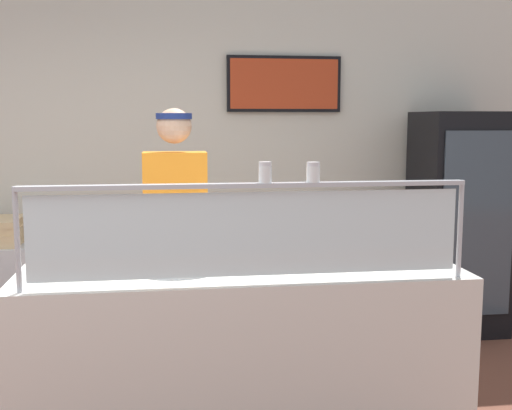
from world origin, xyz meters
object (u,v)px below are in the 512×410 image
pizza_tray (177,266)px  pizza_server (183,262)px  drink_fridge (459,222)px  parmesan_shaker (265,174)px  worker_figure (177,233)px  pepper_flake_shaker (313,173)px

pizza_tray → pizza_server: 0.04m
pizza_server → drink_fridge: drink_fridge is taller
pizza_tray → pizza_server: (0.03, -0.02, 0.02)m
drink_fridge → parmesan_shaker: bearing=-133.9°
parmesan_shaker → worker_figure: size_ratio=0.05×
pizza_server → pizza_tray: bearing=145.3°
pizza_server → pepper_flake_shaker: (0.58, -0.32, 0.46)m
parmesan_shaker → pepper_flake_shaker: parmesan_shaker is taller
pizza_tray → worker_figure: bearing=89.2°
worker_figure → pizza_tray: bearing=-90.8°
parmesan_shaker → drink_fridge: size_ratio=0.05×
pizza_server → parmesan_shaker: parmesan_shaker is taller
pizza_server → parmesan_shaker: (0.36, -0.32, 0.46)m
drink_fridge → worker_figure: bearing=-158.3°
pepper_flake_shaker → parmesan_shaker: bearing=180.0°
parmesan_shaker → drink_fridge: drink_fridge is taller
worker_figure → drink_fridge: 2.43m
pepper_flake_shaker → worker_figure: 1.28m
pepper_flake_shaker → drink_fridge: size_ratio=0.05×
pepper_flake_shaker → drink_fridge: bearing=49.6°
pizza_tray → pizza_server: pizza_server is taller
pizza_tray → parmesan_shaker: bearing=-40.7°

